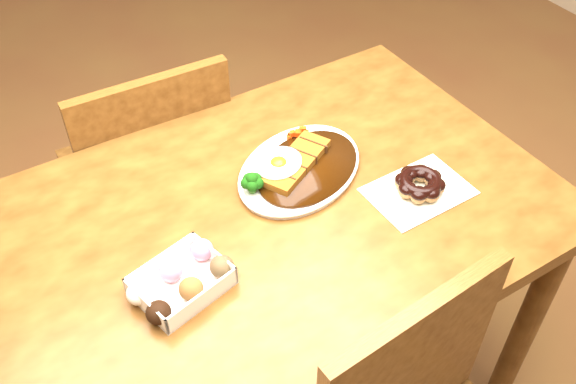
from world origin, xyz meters
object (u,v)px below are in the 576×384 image
table (271,243)px  pon_de_ring (420,184)px  chair_far (152,174)px  katsu_curry_plate (297,167)px  donut_box (181,281)px

table → pon_de_ring: 0.34m
pon_de_ring → chair_far: bearing=120.4°
katsu_curry_plate → donut_box: size_ratio=1.92×
donut_box → pon_de_ring: 0.54m
donut_box → chair_far: bearing=75.6°
donut_box → table: bearing=19.4°
donut_box → pon_de_ring: donut_box is taller
table → chair_far: chair_far is taller
chair_far → donut_box: bearing=77.9°
table → katsu_curry_plate: bearing=33.2°
chair_far → donut_box: (-0.16, -0.62, 0.30)m
chair_far → pon_de_ring: (0.38, -0.65, 0.29)m
table → donut_box: donut_box is taller
donut_box → pon_de_ring: bearing=-3.3°
katsu_curry_plate → chair_far: bearing=112.6°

